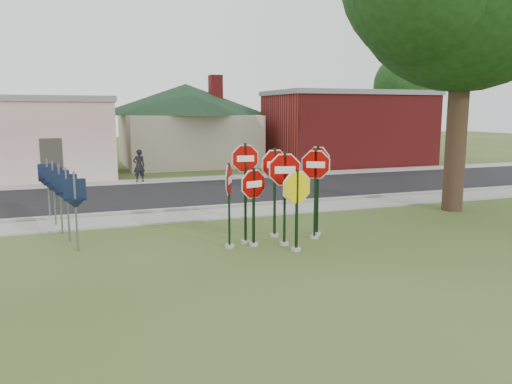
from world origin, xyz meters
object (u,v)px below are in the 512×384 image
object	(u,v)px
stop_sign_center	(285,185)
pedestrian	(139,166)
stop_sign_yellow	(297,200)
stop_sign_left	(254,197)

from	to	relation	value
stop_sign_center	pedestrian	xyz separation A→B (m)	(-2.14, 12.85, -0.75)
stop_sign_center	stop_sign_yellow	bearing A→B (deg)	-83.18
pedestrian	stop_sign_yellow	bearing A→B (deg)	89.72
stop_sign_yellow	stop_sign_left	bearing A→B (deg)	136.22
stop_sign_left	stop_sign_yellow	bearing A→B (deg)	-43.78
stop_sign_center	stop_sign_left	world-z (taller)	stop_sign_center
stop_sign_center	stop_sign_yellow	distance (m)	0.67
stop_sign_center	stop_sign_left	size ratio (longest dim) A/B	1.20
stop_sign_center	stop_sign_left	bearing A→B (deg)	164.65
stop_sign_yellow	stop_sign_left	world-z (taller)	stop_sign_yellow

